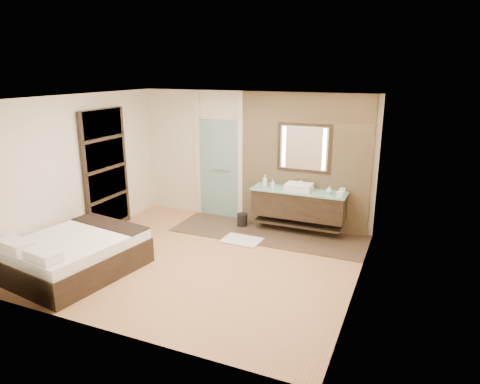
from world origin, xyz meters
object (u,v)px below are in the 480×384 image
at_px(bed, 76,255).
at_px(waste_bin, 242,220).
at_px(vanity, 298,204).
at_px(mirror_unit, 304,148).

relative_size(bed, waste_bin, 7.92).
distance_m(vanity, bed, 4.14).
height_order(vanity, waste_bin, vanity).
relative_size(vanity, mirror_unit, 1.75).
bearing_deg(vanity, bed, -131.81).
bearing_deg(vanity, waste_bin, -173.50).
xyz_separation_m(vanity, bed, (-2.75, -3.08, -0.28)).
xyz_separation_m(vanity, waste_bin, (-1.14, -0.13, -0.45)).
relative_size(mirror_unit, waste_bin, 4.00).
bearing_deg(bed, waste_bin, 70.00).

